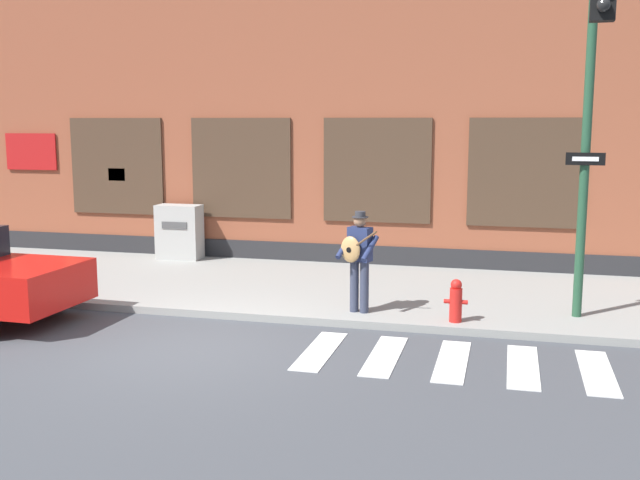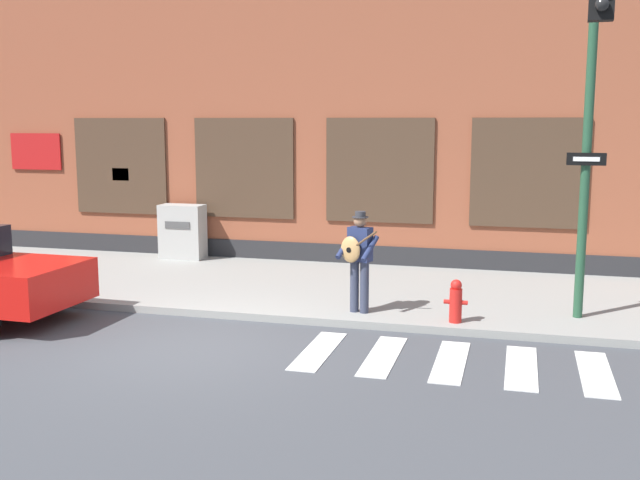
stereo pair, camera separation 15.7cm
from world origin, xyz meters
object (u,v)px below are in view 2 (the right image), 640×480
utility_box (183,232)px  fire_hydrant (456,301)px  busker (358,255)px  traffic_light (592,89)px

utility_box → fire_hydrant: utility_box is taller
busker → traffic_light: (3.51, -0.41, 2.67)m
busker → traffic_light: bearing=-6.7°
busker → fire_hydrant: bearing=-7.2°
traffic_light → utility_box: bearing=153.4°
fire_hydrant → traffic_light: bearing=-6.3°
busker → fire_hydrant: (1.64, -0.21, -0.63)m
utility_box → busker: bearing=-37.5°
traffic_light → utility_box: (-8.55, 4.28, -3.02)m
utility_box → fire_hydrant: size_ratio=1.81×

